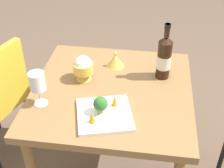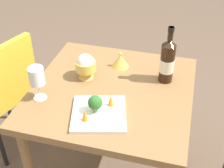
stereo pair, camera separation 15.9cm
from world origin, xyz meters
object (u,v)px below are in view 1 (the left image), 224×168
object	(u,v)px
broccoli_floret	(100,104)
serving_plate	(104,115)
wine_bottle	(164,57)
carrot_garnish_left	(115,100)
carrot_garnish_right	(92,117)
rice_bowl	(83,67)
rice_bowl_lid	(116,60)
wine_glass	(37,82)

from	to	relation	value
broccoli_floret	serving_plate	bearing A→B (deg)	76.71
wine_bottle	broccoli_floret	world-z (taller)	wine_bottle
serving_plate	carrot_garnish_left	world-z (taller)	carrot_garnish_left
serving_plate	broccoli_floret	distance (m)	0.06
serving_plate	carrot_garnish_right	bearing A→B (deg)	-34.70
wine_bottle	serving_plate	distance (m)	0.46
rice_bowl	carrot_garnish_left	xyz separation A→B (m)	(0.22, 0.20, -0.03)
rice_bowl_lid	broccoli_floret	size ratio (longest dim) A/B	1.17
rice_bowl_lid	carrot_garnish_left	bearing A→B (deg)	6.91
wine_bottle	broccoli_floret	distance (m)	0.46
serving_plate	broccoli_floret	world-z (taller)	broccoli_floret
wine_glass	carrot_garnish_left	size ratio (longest dim) A/B	2.89
carrot_garnish_right	serving_plate	bearing A→B (deg)	145.30
rice_bowl_lid	rice_bowl	bearing A→B (deg)	-45.03
rice_bowl_lid	carrot_garnish_right	xyz separation A→B (m)	(0.50, -0.04, 0.00)
serving_plate	carrot_garnish_right	size ratio (longest dim) A/B	5.71
broccoli_floret	carrot_garnish_left	xyz separation A→B (m)	(-0.06, 0.06, -0.02)
rice_bowl	carrot_garnish_left	bearing A→B (deg)	42.62
wine_glass	carrot_garnish_right	distance (m)	0.31
rice_bowl	carrot_garnish_right	world-z (taller)	rice_bowl
rice_bowl	broccoli_floret	xyz separation A→B (m)	(0.28, 0.14, -0.01)
wine_glass	carrot_garnish_right	world-z (taller)	wine_glass
broccoli_floret	carrot_garnish_left	bearing A→B (deg)	136.38
wine_glass	rice_bowl	xyz separation A→B (m)	(-0.24, 0.16, -0.05)
rice_bowl	carrot_garnish_left	world-z (taller)	rice_bowl
wine_glass	carrot_garnish_left	bearing A→B (deg)	93.07
rice_bowl	broccoli_floret	bearing A→B (deg)	26.98
carrot_garnish_left	carrot_garnish_right	distance (m)	0.16
carrot_garnish_left	wine_bottle	bearing A→B (deg)	143.20
rice_bowl_lid	serving_plate	xyz separation A→B (m)	(0.43, 0.00, -0.03)
wine_glass	carrot_garnish_left	distance (m)	0.37
rice_bowl	rice_bowl_lid	world-z (taller)	rice_bowl
wine_glass	serving_plate	distance (m)	0.35
broccoli_floret	wine_bottle	bearing A→B (deg)	141.95
broccoli_floret	carrot_garnish_right	xyz separation A→B (m)	(0.07, -0.03, -0.02)
wine_glass	broccoli_floret	bearing A→B (deg)	82.29
rice_bowl_lid	carrot_garnish_left	xyz separation A→B (m)	(0.37, 0.04, 0.01)
wine_bottle	serving_plate	xyz separation A→B (m)	(0.36, -0.26, -0.12)
wine_glass	broccoli_floret	distance (m)	0.31
rice_bowl	rice_bowl_lid	distance (m)	0.22
wine_glass	carrot_garnish_left	world-z (taller)	wine_glass
wine_bottle	wine_glass	world-z (taller)	wine_bottle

